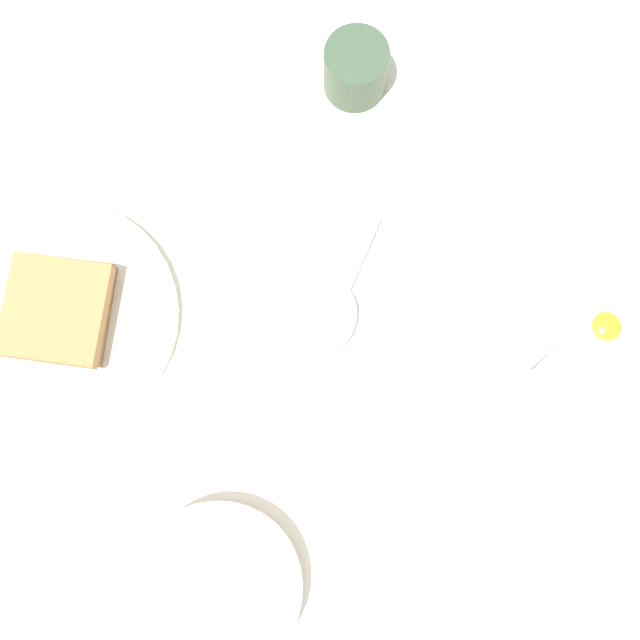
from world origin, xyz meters
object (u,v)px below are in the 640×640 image
egg_bowl (584,326)px  toast_plate (61,315)px  soup_spoon (330,311)px  congee_bowl (218,588)px  drinking_cup (356,68)px  toast_sandwich (58,310)px

egg_bowl → toast_plate: size_ratio=0.69×
soup_spoon → congee_bowl: congee_bowl is taller
toast_plate → drinking_cup: size_ratio=3.43×
toast_plate → egg_bowl: bearing=141.4°
toast_sandwich → soup_spoon: bearing=143.6°
congee_bowl → drinking_cup: (-0.38, -0.31, 0.01)m
toast_sandwich → drinking_cup: 0.36m
drinking_cup → toast_sandwich: bearing=4.0°
egg_bowl → toast_plate: bearing=-38.6°
egg_bowl → toast_sandwich: size_ratio=1.14×
toast_plate → toast_sandwich: (-0.00, 0.00, 0.03)m
egg_bowl → soup_spoon: bearing=-40.7°
congee_bowl → drinking_cup: 0.49m
congee_bowl → toast_plate: bearing=-94.8°
soup_spoon → egg_bowl: bearing=139.3°
toast_plate → toast_sandwich: 0.03m
drinking_cup → congee_bowl: bearing=38.6°
congee_bowl → toast_sandwich: bearing=-95.6°
egg_bowl → drinking_cup: 0.32m
egg_bowl → drinking_cup: size_ratio=2.37×
toast_sandwich → soup_spoon: (-0.20, 0.15, -0.02)m
egg_bowl → toast_sandwich: egg_bowl is taller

